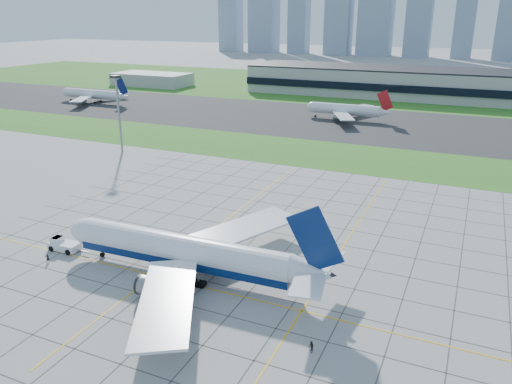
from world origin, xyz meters
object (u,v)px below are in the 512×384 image
at_px(crew_near, 48,258).
at_px(crew_far, 311,347).
at_px(light_mast, 118,104).
at_px(pushback_tug, 63,245).
at_px(airliner, 185,252).
at_px(distant_jet_0, 93,94).
at_px(distant_jet_1, 346,110).

distance_m(crew_near, crew_far, 53.99).
bearing_deg(light_mast, pushback_tug, -60.31).
bearing_deg(light_mast, crew_far, -39.44).
height_order(pushback_tug, crew_near, pushback_tug).
distance_m(light_mast, crew_far, 120.74).
bearing_deg(airliner, distant_jet_0, 133.75).
xyz_separation_m(crew_near, distant_jet_0, (-116.83, 146.46, 3.67)).
bearing_deg(airliner, crew_far, -25.03).
relative_size(airliner, distant_jet_1, 1.27).
height_order(light_mast, crew_near, light_mast).
bearing_deg(crew_near, airliner, -42.41).
xyz_separation_m(crew_near, crew_far, (53.75, -5.14, 0.03)).
bearing_deg(distant_jet_1, pushback_tug, -96.84).
bearing_deg(crew_far, distant_jet_1, 157.18).
height_order(crew_near, crew_far, crew_far).
height_order(light_mast, distant_jet_0, light_mast).
relative_size(pushback_tug, crew_near, 5.62).
xyz_separation_m(pushback_tug, crew_far, (55.00, -10.32, -0.28)).
distance_m(distant_jet_0, distant_jet_1, 134.16).
bearing_deg(crew_near, crew_far, -61.84).
bearing_deg(pushback_tug, crew_far, -12.55).
distance_m(light_mast, airliner, 92.29).
distance_m(crew_far, distant_jet_0, 228.24).
bearing_deg(crew_near, pushback_tug, 47.17).
distance_m(crew_far, distant_jet_1, 166.04).
xyz_separation_m(distant_jet_0, distant_jet_1, (133.76, 10.27, -0.00)).
distance_m(light_mast, distant_jet_1, 102.94).
xyz_separation_m(pushback_tug, crew_near, (1.25, -5.18, -0.32)).
height_order(pushback_tug, distant_jet_0, distant_jet_0).
xyz_separation_m(crew_near, distant_jet_1, (16.94, 156.73, 3.66)).
height_order(crew_far, distant_jet_1, distant_jet_1).
xyz_separation_m(light_mast, pushback_tug, (37.49, -65.76, -15.05)).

